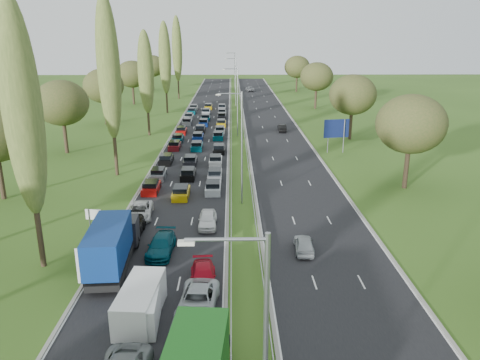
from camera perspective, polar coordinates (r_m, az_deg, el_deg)
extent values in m
plane|color=#33541A|center=(86.39, -0.30, 5.67)|extent=(260.00, 260.00, 0.00)
cube|color=black|center=(89.01, -4.70, 5.96)|extent=(10.50, 215.00, 0.04)
cube|color=black|center=(89.17, 4.04, 6.00)|extent=(10.50, 215.00, 0.04)
cube|color=gray|center=(88.72, -1.07, 6.34)|extent=(0.06, 215.00, 0.32)
cube|color=gray|center=(88.75, 0.42, 6.35)|extent=(0.06, 215.00, 0.32)
cylinder|color=gray|center=(48.97, 0.23, 3.74)|extent=(0.18, 0.18, 12.00)
cylinder|color=gray|center=(83.39, -0.29, 9.43)|extent=(0.18, 0.18, 12.00)
cylinder|color=gray|center=(118.15, -0.52, 11.78)|extent=(0.18, 0.18, 12.00)
cylinder|color=gray|center=(153.02, -0.64, 13.06)|extent=(0.18, 0.18, 12.00)
cylinder|color=#2D2116|center=(39.32, -23.39, -4.92)|extent=(0.44, 0.44, 7.20)
ellipsoid|color=#4E622A|center=(37.12, -25.02, 7.78)|extent=(2.80, 2.80, 16.00)
cylinder|color=#2D2116|center=(61.97, -15.00, 4.12)|extent=(0.44, 0.44, 7.92)
ellipsoid|color=#4E622A|center=(60.58, -15.72, 13.06)|extent=(2.80, 2.80, 17.60)
cylinder|color=#2D2116|center=(86.10, -11.10, 7.50)|extent=(0.44, 0.44, 6.48)
ellipsoid|color=#4E622A|center=(85.14, -11.42, 12.75)|extent=(2.80, 2.80, 14.40)
cylinder|color=#2D2116|center=(110.49, -8.92, 9.93)|extent=(0.44, 0.44, 7.20)
ellipsoid|color=#4E622A|center=(109.72, -9.14, 14.49)|extent=(2.80, 2.80, 16.00)
cylinder|color=#2D2116|center=(135.10, -7.52, 11.47)|extent=(0.44, 0.44, 7.92)
ellipsoid|color=#4E622A|center=(134.47, -7.68, 15.58)|extent=(2.80, 2.80, 17.60)
cylinder|color=#2D2116|center=(57.75, -27.13, 0.23)|extent=(0.56, 0.56, 4.84)
cylinder|color=#2D2116|center=(76.54, -20.50, 4.88)|extent=(0.56, 0.56, 4.84)
ellipsoid|color=#38471E|center=(75.67, -20.92, 8.78)|extent=(8.00, 8.00, 6.80)
cylinder|color=#2D2116|center=(99.11, -16.04, 7.94)|extent=(0.56, 0.56, 4.84)
ellipsoid|color=#38471E|center=(98.44, -16.30, 10.97)|extent=(8.00, 8.00, 6.80)
cylinder|color=#2D2116|center=(126.10, -12.86, 10.08)|extent=(0.56, 0.56, 4.84)
ellipsoid|color=#38471E|center=(125.58, -13.02, 12.46)|extent=(8.00, 8.00, 6.80)
cylinder|color=#2D2116|center=(157.39, -10.54, 11.59)|extent=(0.56, 0.56, 4.84)
ellipsoid|color=#38471E|center=(156.97, -10.64, 13.51)|extent=(8.00, 8.00, 6.80)
cylinder|color=#2D2116|center=(58.44, 19.61, 1.35)|extent=(0.56, 0.56, 4.84)
ellipsoid|color=#38471E|center=(57.30, 20.14, 6.43)|extent=(8.00, 8.00, 6.80)
cylinder|color=#2D2116|center=(83.57, 13.32, 6.49)|extent=(0.56, 0.56, 4.84)
ellipsoid|color=#38471E|center=(82.77, 13.58, 10.08)|extent=(8.00, 8.00, 6.80)
cylinder|color=#2D2116|center=(117.38, 9.21, 9.77)|extent=(0.56, 0.56, 4.84)
ellipsoid|color=#38471E|center=(116.82, 9.33, 12.33)|extent=(8.00, 8.00, 6.80)
cylinder|color=#2D2116|center=(151.74, 6.91, 11.55)|extent=(0.56, 0.56, 4.84)
ellipsoid|color=#38471E|center=(151.30, 6.99, 13.54)|extent=(8.00, 8.00, 6.80)
cube|color=#A50C0A|center=(55.17, -10.76, -1.00)|extent=(1.75, 4.00, 0.80)
cube|color=slate|center=(60.24, -9.91, 0.62)|extent=(1.75, 4.00, 0.80)
cube|color=black|center=(67.11, -8.99, 2.40)|extent=(1.75, 4.00, 0.80)
cube|color=#590F14|center=(75.32, -7.96, 4.09)|extent=(1.75, 4.00, 0.80)
cube|color=#053F4C|center=(80.42, -7.58, 4.95)|extent=(1.75, 4.00, 0.80)
cube|color=#A50C0A|center=(86.95, -7.14, 5.90)|extent=(1.75, 4.00, 0.80)
cube|color=slate|center=(95.63, -6.45, 6.97)|extent=(1.75, 4.00, 0.80)
cube|color=silver|center=(101.97, -6.25, 7.63)|extent=(1.75, 4.00, 0.80)
cube|color=#053F4C|center=(109.38, -5.88, 8.30)|extent=(1.75, 4.00, 0.80)
cube|color=silver|center=(114.09, -5.66, 8.68)|extent=(1.75, 4.00, 0.80)
cube|color=#BF990C|center=(52.83, -7.20, -1.66)|extent=(1.75, 4.00, 0.80)
cube|color=black|center=(59.78, -6.32, 0.64)|extent=(1.75, 4.00, 0.80)
cube|color=black|center=(65.87, -6.07, 2.23)|extent=(1.75, 4.00, 0.80)
cube|color=#053F4C|center=(74.51, -5.27, 4.04)|extent=(1.75, 4.00, 0.80)
cube|color=navy|center=(81.39, -5.15, 5.18)|extent=(1.75, 4.00, 0.80)
cube|color=black|center=(88.06, -4.84, 6.12)|extent=(1.75, 4.00, 0.80)
cube|color=navy|center=(94.46, -4.45, 6.90)|extent=(1.75, 4.00, 0.80)
cube|color=#053F4C|center=(99.94, -4.20, 7.49)|extent=(1.75, 4.00, 0.80)
cube|color=#B2B7BC|center=(107.80, -4.15, 8.21)|extent=(1.75, 4.00, 0.80)
cube|color=#BF990C|center=(115.69, -3.86, 8.85)|extent=(1.75, 4.00, 0.80)
cube|color=#B2B7BC|center=(54.22, -3.28, -1.04)|extent=(1.75, 4.00, 0.80)
cube|color=slate|center=(59.07, -3.08, 0.52)|extent=(1.75, 4.00, 0.80)
cube|color=silver|center=(65.74, -2.99, 2.27)|extent=(1.75, 4.00, 0.80)
cube|color=black|center=(72.36, -2.59, 3.69)|extent=(1.75, 4.00, 0.80)
cube|color=#053F4C|center=(81.90, -2.67, 5.31)|extent=(1.75, 4.00, 0.80)
cube|color=silver|center=(86.61, -2.47, 5.98)|extent=(1.75, 4.00, 0.80)
cube|color=#BF990C|center=(93.72, -2.30, 6.86)|extent=(1.75, 4.00, 0.80)
cube|color=black|center=(101.96, -2.23, 7.72)|extent=(1.75, 4.00, 0.80)
cube|color=#B2B7BC|center=(106.89, -2.20, 8.17)|extent=(1.75, 4.00, 0.80)
cube|color=slate|center=(114.52, -2.22, 8.79)|extent=(1.75, 4.00, 0.80)
imported|color=silver|center=(47.74, -12.07, -3.68)|extent=(2.69, 5.16, 1.39)
imported|color=black|center=(43.39, -13.30, -5.79)|extent=(2.28, 5.55, 1.61)
imported|color=#05404F|center=(39.82, -9.59, -7.86)|extent=(2.26, 5.07, 1.44)
imported|color=black|center=(28.76, -5.94, -18.52)|extent=(1.74, 4.43, 1.44)
imported|color=#B0B6BA|center=(31.87, -5.19, -14.50)|extent=(2.90, 5.52, 1.48)
imported|color=#B00A1C|center=(34.90, -4.51, -11.62)|extent=(2.15, 4.62, 1.31)
imported|color=white|center=(44.62, -3.97, -4.81)|extent=(1.71, 4.20, 1.43)
imported|color=#A4AAAE|center=(39.99, 7.82, -7.75)|extent=(1.80, 3.98, 1.33)
imported|color=black|center=(88.73, 5.13, 6.36)|extent=(1.41, 4.03, 1.33)
imported|color=gray|center=(152.23, 1.23, 11.06)|extent=(2.90, 5.53, 1.48)
cube|color=black|center=(38.42, -15.14, -9.27)|extent=(2.46, 9.23, 0.50)
cube|color=navy|center=(36.65, -15.78, -7.46)|extent=(2.56, 6.97, 2.70)
cube|color=silver|center=(33.67, -17.23, -9.91)|extent=(2.50, 0.06, 2.60)
cube|color=black|center=(41.13, -14.10, -6.05)|extent=(2.50, 2.26, 2.20)
cylinder|color=black|center=(41.49, -14.02, -7.42)|extent=(2.15, 1.00, 1.00)
cylinder|color=black|center=(35.60, -16.42, -11.99)|extent=(2.15, 1.00, 1.00)
cube|color=black|center=(27.32, -5.29, -18.53)|extent=(2.56, 2.31, 2.20)
cylinder|color=black|center=(27.91, -5.24, -20.33)|extent=(2.20, 1.00, 1.00)
cube|color=white|center=(31.38, -11.69, -14.74)|extent=(1.99, 4.96, 1.99)
cube|color=black|center=(33.27, -11.00, -12.90)|extent=(1.94, 0.79, 1.59)
cylinder|color=black|center=(33.23, -12.59, -14.26)|extent=(0.25, 0.68, 0.68)
cylinder|color=black|center=(30.32, -10.51, -17.52)|extent=(0.25, 0.68, 0.68)
cube|color=white|center=(31.50, -12.06, -14.39)|extent=(2.21, 5.52, 2.21)
cube|color=black|center=(33.60, -11.28, -12.38)|extent=(2.15, 0.88, 1.76)
cylinder|color=black|center=(33.56, -13.03, -13.88)|extent=(0.28, 0.75, 0.75)
cylinder|color=black|center=(30.31, -10.77, -17.46)|extent=(0.28, 0.75, 0.75)
cylinder|color=gray|center=(45.71, -17.86, -4.67)|extent=(0.16, 0.16, 2.10)
cylinder|color=gray|center=(45.48, -16.90, -4.69)|extent=(0.16, 0.16, 2.10)
cube|color=white|center=(45.40, -17.44, -4.04)|extent=(1.50, 0.30, 1.00)
cylinder|color=gray|center=(72.99, 10.70, 5.26)|extent=(0.16, 0.16, 5.20)
cylinder|color=gray|center=(73.51, 12.54, 5.24)|extent=(0.16, 0.16, 5.20)
cube|color=#121D50|center=(73.01, 11.69, 6.17)|extent=(3.96, 0.79, 2.80)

